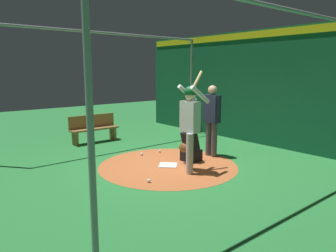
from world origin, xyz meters
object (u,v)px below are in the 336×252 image
at_px(baseball_0, 160,151).
at_px(baseball_1, 149,181).
at_px(umpire, 212,116).
at_px(bench, 94,128).
at_px(home_plate, 168,165).
at_px(catcher, 190,146).
at_px(baseball_2, 142,154).
at_px(batter, 190,120).
at_px(bat_rack, 195,118).

relative_size(baseball_0, baseball_1, 1.00).
xyz_separation_m(umpire, bench, (1.61, -3.47, -0.61)).
relative_size(home_plate, catcher, 0.44).
distance_m(home_plate, bench, 3.44).
bearing_deg(catcher, umpire, -179.34).
relative_size(home_plate, baseball_2, 5.68).
distance_m(bench, baseball_2, 2.33).
bearing_deg(baseball_0, bench, -71.30).
distance_m(batter, baseball_0, 2.12).
bearing_deg(bench, baseball_0, 108.70).
xyz_separation_m(catcher, baseball_1, (1.69, 0.60, -0.33)).
relative_size(catcher, umpire, 0.52).
distance_m(catcher, bat_rack, 3.86).
bearing_deg(bench, baseball_1, 78.26).
height_order(home_plate, catcher, catcher).
relative_size(umpire, baseball_1, 24.96).
height_order(bench, baseball_1, bench).
relative_size(umpire, bench, 1.21).
distance_m(batter, umpire, 1.45).
height_order(umpire, baseball_2, umpire).
xyz_separation_m(umpire, baseball_0, (0.83, -1.14, -1.00)).
height_order(batter, catcher, batter).
bearing_deg(umpire, catcher, 0.66).
distance_m(umpire, baseball_2, 2.09).
relative_size(home_plate, batter, 0.19).
bearing_deg(baseball_0, baseball_1, 46.89).
bearing_deg(batter, bat_rack, -135.50).
distance_m(catcher, baseball_2, 1.39).
xyz_separation_m(baseball_1, baseball_2, (-1.07, -1.79, 0.00)).
distance_m(bench, baseball_0, 2.49).
relative_size(home_plate, bench, 0.28).
relative_size(bench, baseball_1, 20.61).
relative_size(batter, catcher, 2.32).
height_order(bench, baseball_2, bench).
bearing_deg(baseball_2, bench, -84.45).
height_order(batter, bat_rack, batter).
height_order(bat_rack, baseball_2, bat_rack).
bearing_deg(bat_rack, batter, 44.50).
bearing_deg(catcher, baseball_1, 19.41).
height_order(bat_rack, bench, bat_rack).
distance_m(umpire, bench, 3.88).
height_order(umpire, bat_rack, umpire).
xyz_separation_m(baseball_0, baseball_2, (0.57, -0.04, 0.00)).
bearing_deg(baseball_1, baseball_0, -133.11).
height_order(catcher, baseball_0, catcher).
distance_m(home_plate, catcher, 0.75).
xyz_separation_m(batter, bat_rack, (-3.32, -3.26, -0.68)).
bearing_deg(catcher, home_plate, -5.78).
xyz_separation_m(catcher, bat_rack, (-2.77, -2.68, 0.12)).
xyz_separation_m(home_plate, umpire, (-1.42, 0.06, 1.04)).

